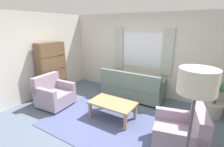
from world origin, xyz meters
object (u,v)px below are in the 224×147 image
couch (132,87)px  standing_lamp (195,97)px  armchair_right (180,135)px  coffee_table (112,104)px  armchair_left (54,94)px  bookshelf (54,71)px  potted_plant (215,98)px

couch → standing_lamp: (1.90, -2.73, 1.20)m
armchair_right → coffee_table: (-1.61, 0.31, 0.03)m
armchair_left → standing_lamp: 3.94m
coffee_table → bookshelf: bookshelf is taller
standing_lamp → bookshelf: bearing=158.1°
armchair_left → potted_plant: (3.88, 1.73, 0.13)m
coffee_table → bookshelf: size_ratio=0.64×
couch → coffee_table: bearing=94.5°
potted_plant → couch: bearing=-176.9°
potted_plant → standing_lamp: bearing=-96.2°
potted_plant → standing_lamp: size_ratio=0.65×
couch → bookshelf: bearing=24.0°
armchair_left → potted_plant: 4.25m
coffee_table → armchair_right: bearing=-10.8°
bookshelf → armchair_left: bearing=48.0°
armchair_right → couch: bearing=-146.8°
potted_plant → standing_lamp: 3.06m
standing_lamp → couch: bearing=124.8°
bookshelf → standing_lamp: standing_lamp is taller
standing_lamp → armchair_left: bearing=162.7°
armchair_right → coffee_table: size_ratio=0.91×
couch → coffee_table: size_ratio=1.73×
armchair_left → armchair_right: 3.39m
couch → armchair_right: (1.71, -1.63, -0.01)m
couch → standing_lamp: bearing=124.8°
armchair_left → potted_plant: bearing=-69.9°
coffee_table → standing_lamp: (1.79, -1.41, 1.19)m
armchair_right → potted_plant: potted_plant is taller
armchair_right → standing_lamp: standing_lamp is taller
standing_lamp → coffee_table: bearing=141.8°
armchair_right → potted_plant: size_ratio=0.84×
couch → standing_lamp: standing_lamp is taller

